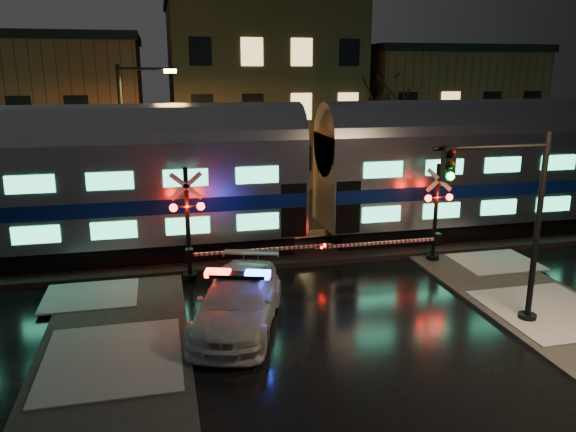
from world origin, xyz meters
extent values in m
plane|color=black|center=(0.00, 0.00, 0.00)|extent=(120.00, 120.00, 0.00)
cube|color=black|center=(0.00, 5.00, 0.12)|extent=(90.00, 4.20, 0.24)
cube|color=#2D2D2D|center=(-6.50, -6.00, 0.06)|extent=(4.00, 20.00, 0.12)
cube|color=#512E1F|center=(-13.00, 22.00, 4.50)|extent=(14.00, 10.00, 9.00)
cube|color=brown|center=(2.00, 22.50, 5.75)|extent=(12.00, 11.00, 11.50)
cube|color=#512E1F|center=(15.00, 22.00, 4.25)|extent=(12.00, 10.00, 8.50)
imported|color=silver|center=(-3.00, -1.57, 0.78)|extent=(3.76, 5.81, 1.56)
cube|color=black|center=(-3.00, -1.57, 1.60)|extent=(1.68, 0.90, 0.10)
cube|color=#FF0C05|center=(-3.56, -1.39, 1.64)|extent=(0.80, 0.57, 0.18)
cube|color=#1426FF|center=(-2.44, -1.75, 1.64)|extent=(0.80, 0.57, 0.18)
cylinder|color=black|center=(5.28, 2.40, 0.15)|extent=(0.49, 0.49, 0.29)
cylinder|color=black|center=(5.28, 2.40, 1.96)|extent=(0.16, 0.16, 3.93)
sphere|color=#FF0C05|center=(4.84, 2.22, 2.65)|extent=(0.26, 0.26, 0.26)
sphere|color=#FF0C05|center=(5.72, 2.22, 2.65)|extent=(0.26, 0.26, 0.26)
cube|color=white|center=(2.83, 2.15, 1.03)|extent=(4.91, 0.10, 0.10)
cube|color=black|center=(5.28, 2.15, 1.03)|extent=(0.25, 0.30, 0.45)
cylinder|color=black|center=(-4.19, 2.40, 0.16)|extent=(0.52, 0.52, 0.31)
cylinder|color=black|center=(-4.19, 2.40, 2.07)|extent=(0.17, 0.17, 4.15)
sphere|color=#FF0C05|center=(-4.66, 2.22, 2.80)|extent=(0.27, 0.27, 0.27)
sphere|color=#FF0C05|center=(-3.73, 2.22, 2.80)|extent=(0.27, 0.27, 0.27)
cube|color=white|center=(-1.60, 2.15, 1.09)|extent=(5.19, 0.10, 0.10)
cube|color=black|center=(-4.19, 2.15, 1.09)|extent=(0.25, 0.30, 0.45)
cylinder|color=black|center=(5.47, -3.30, 0.14)|extent=(0.53, 0.53, 0.29)
cylinder|color=black|center=(5.47, -3.30, 2.87)|extent=(0.17, 0.17, 5.73)
cylinder|color=black|center=(3.75, -3.30, 5.35)|extent=(3.44, 0.11, 0.11)
cube|color=black|center=(2.41, -3.45, 4.97)|extent=(0.31, 0.27, 0.96)
sphere|color=#0CFF3F|center=(2.41, -3.61, 4.66)|extent=(0.21, 0.21, 0.21)
cylinder|color=black|center=(-6.55, 9.00, 3.80)|extent=(0.19, 0.19, 7.61)
cylinder|color=black|center=(-5.41, 9.00, 7.42)|extent=(2.28, 0.11, 0.11)
cube|color=yellow|center=(-4.36, 9.00, 7.32)|extent=(0.52, 0.27, 0.17)
camera|label=1|loc=(-5.01, -16.81, 7.37)|focal=35.00mm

